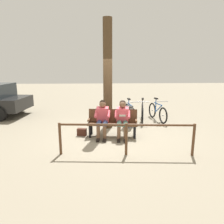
{
  "coord_description": "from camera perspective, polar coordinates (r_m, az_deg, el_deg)",
  "views": [
    {
      "loc": [
        0.38,
        6.64,
        2.28
      ],
      "look_at": [
        0.03,
        -0.12,
        0.75
      ],
      "focal_mm": 33.26,
      "sensor_mm": 36.0,
      "label": 1
    }
  ],
  "objects": [
    {
      "name": "ground_plane",
      "position": [
        7.04,
        0.32,
        -6.18
      ],
      "size": [
        40.0,
        40.0,
        0.0
      ],
      "primitive_type": "plane",
      "color": "gray"
    },
    {
      "name": "bench",
      "position": [
        6.79,
        0.17,
        -2.41
      ],
      "size": [
        1.64,
        0.66,
        0.87
      ],
      "rotation": [
        0.0,
        0.0,
        -0.12
      ],
      "color": "#51331E",
      "rests_on": "ground"
    },
    {
      "name": "person_reading",
      "position": [
        6.58,
        2.89,
        -1.5
      ],
      "size": [
        0.52,
        0.8,
        1.2
      ],
      "rotation": [
        0.0,
        0.0,
        -0.12
      ],
      "color": "#D84C59",
      "rests_on": "ground"
    },
    {
      "name": "person_companion",
      "position": [
        6.62,
        -2.66,
        -1.41
      ],
      "size": [
        0.52,
        0.8,
        1.2
      ],
      "rotation": [
        0.0,
        0.0,
        -0.12
      ],
      "color": "#D84C59",
      "rests_on": "ground"
    },
    {
      "name": "handbag",
      "position": [
        6.96,
        -8.29,
        -5.49
      ],
      "size": [
        0.33,
        0.21,
        0.24
      ],
      "primitive_type": "cube",
      "rotation": [
        0.0,
        0.0,
        -0.25
      ],
      "color": "#3F1E14",
      "rests_on": "ground"
    },
    {
      "name": "tree_trunk",
      "position": [
        7.49,
        -1.19,
        10.05
      ],
      "size": [
        0.33,
        0.33,
        3.86
      ],
      "primitive_type": "cylinder",
      "color": "#4C3823",
      "rests_on": "ground"
    },
    {
      "name": "litter_bin",
      "position": [
        7.79,
        4.45,
        -1.27
      ],
      "size": [
        0.38,
        0.38,
        0.8
      ],
      "color": "slate",
      "rests_on": "ground"
    },
    {
      "name": "bicycle_blue",
      "position": [
        8.91,
        12.37,
        -0.01
      ],
      "size": [
        0.51,
        1.66,
        0.94
      ],
      "rotation": [
        0.0,
        0.0,
        1.76
      ],
      "color": "black",
      "rests_on": "ground"
    },
    {
      "name": "bicycle_orange",
      "position": [
        8.73,
        8.34,
        -0.12
      ],
      "size": [
        0.5,
        1.66,
        0.94
      ],
      "rotation": [
        0.0,
        0.0,
        1.39
      ],
      "color": "black",
      "rests_on": "ground"
    },
    {
      "name": "bicycle_purple",
      "position": [
        8.59,
        4.91,
        -0.24
      ],
      "size": [
        0.48,
        1.67,
        0.94
      ],
      "rotation": [
        0.0,
        0.0,
        1.7
      ],
      "color": "black",
      "rests_on": "ground"
    },
    {
      "name": "railing_fence",
      "position": [
        5.32,
        3.98,
        -5.7
      ],
      "size": [
        3.48,
        0.32,
        0.85
      ],
      "rotation": [
        0.0,
        0.0,
        -0.07
      ],
      "color": "#51331E",
      "rests_on": "ground"
    }
  ]
}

